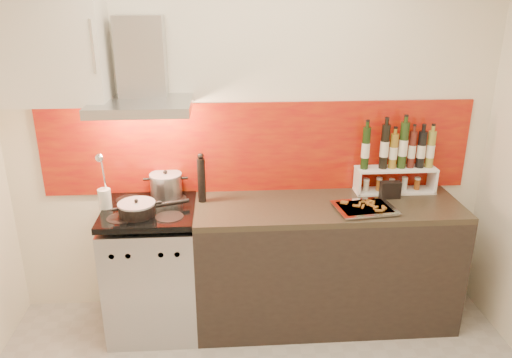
{
  "coord_description": "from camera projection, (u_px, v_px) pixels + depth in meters",
  "views": [
    {
      "loc": [
        -0.2,
        -1.95,
        2.24
      ],
      "look_at": [
        0.0,
        0.95,
        1.15
      ],
      "focal_mm": 35.0,
      "sensor_mm": 36.0,
      "label": 1
    }
  ],
  "objects": [
    {
      "name": "back_wall",
      "position": [
        252.0,
        136.0,
        3.47
      ],
      "size": [
        3.4,
        0.02,
        2.6
      ],
      "primitive_type": "cube",
      "color": "silver",
      "rests_on": "ground"
    },
    {
      "name": "backsplash",
      "position": [
        259.0,
        148.0,
        3.49
      ],
      "size": [
        3.0,
        0.02,
        0.64
      ],
      "primitive_type": "cube",
      "color": "maroon",
      "rests_on": "back_wall"
    },
    {
      "name": "range_stove",
      "position": [
        153.0,
        270.0,
        3.44
      ],
      "size": [
        0.6,
        0.6,
        0.91
      ],
      "color": "#B7B7BA",
      "rests_on": "ground"
    },
    {
      "name": "counter",
      "position": [
        325.0,
        263.0,
        3.52
      ],
      "size": [
        1.8,
        0.6,
        0.9
      ],
      "color": "black",
      "rests_on": "ground"
    },
    {
      "name": "range_hood",
      "position": [
        141.0,
        77.0,
        3.12
      ],
      "size": [
        0.62,
        0.5,
        0.61
      ],
      "color": "#B7B7BA",
      "rests_on": "back_wall"
    },
    {
      "name": "upper_cabinet",
      "position": [
        46.0,
        44.0,
        3.0
      ],
      "size": [
        0.7,
        0.35,
        0.72
      ],
      "primitive_type": "cube",
      "color": "silver",
      "rests_on": "back_wall"
    },
    {
      "name": "stock_pot",
      "position": [
        166.0,
        185.0,
        3.44
      ],
      "size": [
        0.22,
        0.22,
        0.19
      ],
      "color": "#B7B7BA",
      "rests_on": "range_stove"
    },
    {
      "name": "saute_pan",
      "position": [
        138.0,
        209.0,
        3.16
      ],
      "size": [
        0.44,
        0.24,
        0.11
      ],
      "color": "black",
      "rests_on": "range_stove"
    },
    {
      "name": "utensil_jar",
      "position": [
        104.0,
        193.0,
        3.23
      ],
      "size": [
        0.08,
        0.13,
        0.4
      ],
      "color": "silver",
      "rests_on": "range_stove"
    },
    {
      "name": "pepper_mill",
      "position": [
        201.0,
        178.0,
        3.35
      ],
      "size": [
        0.05,
        0.05,
        0.35
      ],
      "color": "black",
      "rests_on": "counter"
    },
    {
      "name": "step_shelf",
      "position": [
        398.0,
        161.0,
        3.49
      ],
      "size": [
        0.56,
        0.15,
        0.51
      ],
      "color": "white",
      "rests_on": "counter"
    },
    {
      "name": "caddy_box",
      "position": [
        390.0,
        190.0,
        3.44
      ],
      "size": [
        0.14,
        0.06,
        0.12
      ],
      "primitive_type": "cube",
      "rotation": [
        0.0,
        0.0,
        0.02
      ],
      "color": "black",
      "rests_on": "counter"
    },
    {
      "name": "baking_tray",
      "position": [
        365.0,
        208.0,
        3.26
      ],
      "size": [
        0.41,
        0.34,
        0.03
      ],
      "color": "silver",
      "rests_on": "counter"
    }
  ]
}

